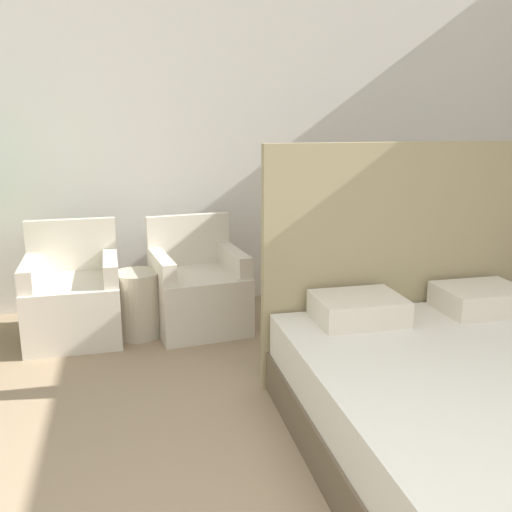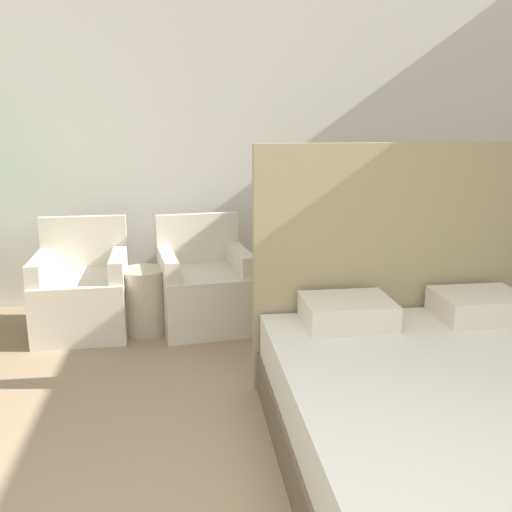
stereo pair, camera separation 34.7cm
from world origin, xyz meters
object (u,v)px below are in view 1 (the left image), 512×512
bed (491,404)px  armchair_near_window_left (74,302)px  side_table (138,304)px  armchair_near_window_right (199,293)px

bed → armchair_near_window_left: 2.83m
bed → side_table: 2.48m
bed → armchair_near_window_left: size_ratio=2.54×
armchair_near_window_left → side_table: bearing=-10.2°
armchair_near_window_left → side_table: (0.45, -0.07, -0.03)m
armchair_near_window_right → bed: bearing=-68.7°
bed → side_table: (-1.55, 1.94, -0.04)m
armchair_near_window_left → armchair_near_window_right: bearing=-1.5°
armchair_near_window_left → side_table: 0.46m
side_table → armchair_near_window_left: bearing=171.3°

